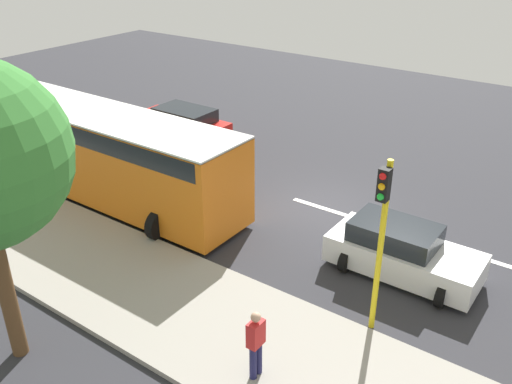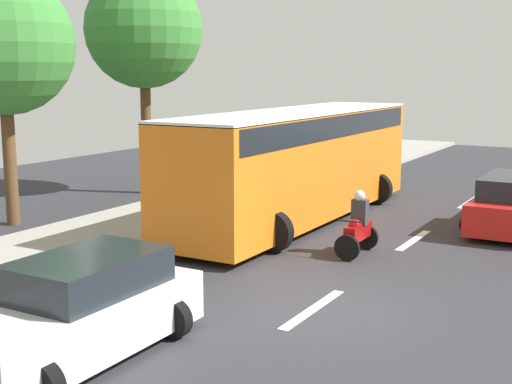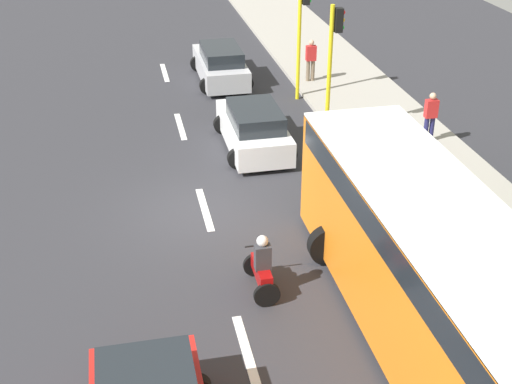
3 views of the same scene
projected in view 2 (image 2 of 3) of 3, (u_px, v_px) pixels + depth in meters
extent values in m
cube|color=#2D2D33|center=(313.00, 312.00, 12.66)|extent=(40.00, 60.00, 0.10)
cube|color=#9E998E|center=(37.00, 255.00, 16.07)|extent=(4.00, 60.00, 0.15)
cube|color=white|center=(469.00, 202.00, 22.91)|extent=(0.20, 2.40, 0.01)
cube|color=white|center=(414.00, 240.00, 17.78)|extent=(0.20, 2.40, 0.01)
cube|color=white|center=(313.00, 309.00, 12.65)|extent=(0.20, 2.40, 0.01)
cylinder|color=black|center=(496.00, 206.00, 20.67)|extent=(0.64, 0.22, 0.64)
cylinder|color=black|center=(472.00, 225.00, 18.09)|extent=(0.64, 0.22, 0.64)
cube|color=white|center=(74.00, 323.00, 10.41)|extent=(1.79, 4.20, 0.80)
cube|color=#1E2328|center=(88.00, 273.00, 10.58)|extent=(1.50, 2.35, 0.56)
cylinder|color=black|center=(173.00, 319.00, 11.25)|extent=(0.64, 0.22, 0.64)
cylinder|color=black|center=(99.00, 303.00, 12.02)|extent=(0.64, 0.22, 0.64)
cube|color=orange|center=(298.00, 164.00, 19.90)|extent=(2.50, 11.00, 2.90)
cube|color=black|center=(298.00, 125.00, 19.71)|extent=(2.52, 10.56, 0.60)
cube|color=white|center=(298.00, 112.00, 19.65)|extent=(2.50, 11.00, 0.08)
cylinder|color=black|center=(273.00, 232.00, 16.55)|extent=(1.00, 0.30, 1.00)
cylinder|color=black|center=(196.00, 222.00, 17.63)|extent=(1.00, 0.30, 1.00)
cylinder|color=black|center=(376.00, 189.00, 22.57)|extent=(1.00, 0.30, 1.00)
cylinder|color=black|center=(315.00, 183.00, 23.65)|extent=(1.00, 0.30, 1.00)
cylinder|color=black|center=(347.00, 248.00, 15.84)|extent=(0.60, 0.10, 0.60)
cylinder|color=black|center=(366.00, 237.00, 16.86)|extent=(0.60, 0.10, 0.60)
cube|color=#990C0C|center=(358.00, 232.00, 16.35)|extent=(0.28, 1.10, 0.36)
sphere|color=#990C0C|center=(355.00, 226.00, 16.15)|extent=(0.32, 0.32, 0.32)
cylinder|color=black|center=(349.00, 221.00, 15.82)|extent=(0.55, 0.04, 0.04)
cube|color=#333338|center=(360.00, 212.00, 16.36)|extent=(0.36, 0.24, 0.60)
sphere|color=silver|center=(360.00, 196.00, 16.24)|extent=(0.26, 0.26, 0.26)
cylinder|color=brown|center=(10.00, 160.00, 19.33)|extent=(0.36, 0.36, 3.63)
sphere|color=#387F33|center=(3.00, 44.00, 18.78)|extent=(3.85, 3.85, 3.85)
cylinder|color=brown|center=(146.00, 133.00, 24.33)|extent=(0.36, 0.36, 4.25)
sphere|color=#387F33|center=(144.00, 29.00, 23.73)|extent=(4.01, 4.01, 4.01)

